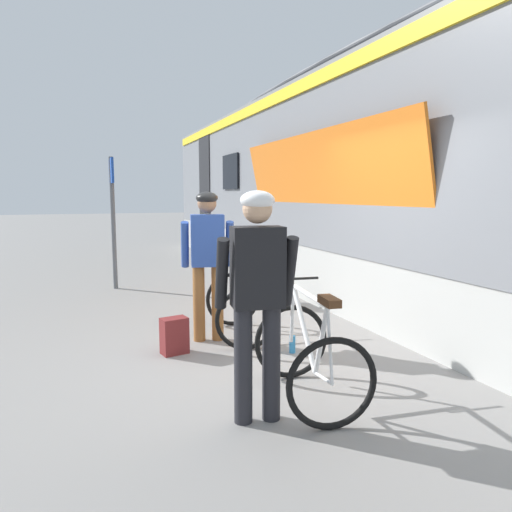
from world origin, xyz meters
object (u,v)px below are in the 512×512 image
(train_car, at_px, (400,180))
(bicycle_far_white, at_px, (309,355))
(cyclist_near_in_blue, at_px, (208,253))
(platform_sign_post, at_px, (112,200))
(cyclist_far_in_dark, at_px, (257,286))
(bicycle_near_black, at_px, (239,305))
(backpack_on_platform, at_px, (174,336))
(water_bottle_near_the_bikes, at_px, (292,344))

(train_car, xyz_separation_m, bicycle_far_white, (-3.15, -2.97, -1.56))
(cyclist_near_in_blue, bearing_deg, platform_sign_post, 102.36)
(cyclist_far_in_dark, relative_size, bicycle_far_white, 1.52)
(train_car, relative_size, cyclist_far_in_dark, 10.79)
(cyclist_near_in_blue, height_order, bicycle_far_white, cyclist_near_in_blue)
(cyclist_near_in_blue, distance_m, bicycle_near_black, 0.76)
(platform_sign_post, bearing_deg, bicycle_near_black, -72.06)
(cyclist_far_in_dark, distance_m, bicycle_near_black, 2.25)
(platform_sign_post, bearing_deg, backpack_on_platform, -85.41)
(cyclist_far_in_dark, relative_size, backpack_on_platform, 4.40)
(cyclist_near_in_blue, relative_size, backpack_on_platform, 4.40)
(train_car, xyz_separation_m, cyclist_far_in_dark, (-3.68, -3.14, -0.91))
(cyclist_far_in_dark, relative_size, platform_sign_post, 0.73)
(backpack_on_platform, distance_m, platform_sign_post, 4.22)
(train_car, relative_size, cyclist_near_in_blue, 10.79)
(train_car, bearing_deg, backpack_on_platform, -160.82)
(cyclist_far_in_dark, height_order, bicycle_far_white, cyclist_far_in_dark)
(cyclist_near_in_blue, relative_size, bicycle_far_white, 1.52)
(bicycle_far_white, height_order, water_bottle_near_the_bikes, bicycle_far_white)
(bicycle_near_black, height_order, water_bottle_near_the_bikes, bicycle_near_black)
(cyclist_near_in_blue, distance_m, water_bottle_near_the_bikes, 1.44)
(cyclist_far_in_dark, xyz_separation_m, bicycle_near_black, (0.56, 2.08, -0.65))
(cyclist_near_in_blue, xyz_separation_m, backpack_on_platform, (-0.48, -0.33, -0.85))
(backpack_on_platform, bearing_deg, water_bottle_near_the_bikes, -31.62)
(bicycle_near_black, height_order, platform_sign_post, platform_sign_post)
(bicycle_near_black, distance_m, platform_sign_post, 4.01)
(train_car, xyz_separation_m, platform_sign_post, (-4.30, 2.57, -0.34))
(train_car, xyz_separation_m, backpack_on_platform, (-3.98, -1.39, -1.77))
(bicycle_far_white, distance_m, platform_sign_post, 5.79)
(bicycle_near_black, xyz_separation_m, bicycle_far_white, (-0.03, -1.91, 0.00))
(backpack_on_platform, distance_m, water_bottle_near_the_bikes, 1.30)
(train_car, distance_m, backpack_on_platform, 4.57)
(cyclist_near_in_blue, relative_size, cyclist_far_in_dark, 1.00)
(bicycle_far_white, bearing_deg, bicycle_near_black, 89.06)
(cyclist_near_in_blue, height_order, backpack_on_platform, cyclist_near_in_blue)
(train_car, distance_m, platform_sign_post, 5.02)
(bicycle_near_black, bearing_deg, platform_sign_post, 107.94)
(train_car, xyz_separation_m, bicycle_near_black, (-3.12, -1.06, -1.56))
(water_bottle_near_the_bikes, bearing_deg, platform_sign_post, 109.23)
(bicycle_far_white, bearing_deg, water_bottle_near_the_bikes, 71.32)
(train_car, height_order, platform_sign_post, train_car)
(platform_sign_post, bearing_deg, cyclist_near_in_blue, -77.64)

